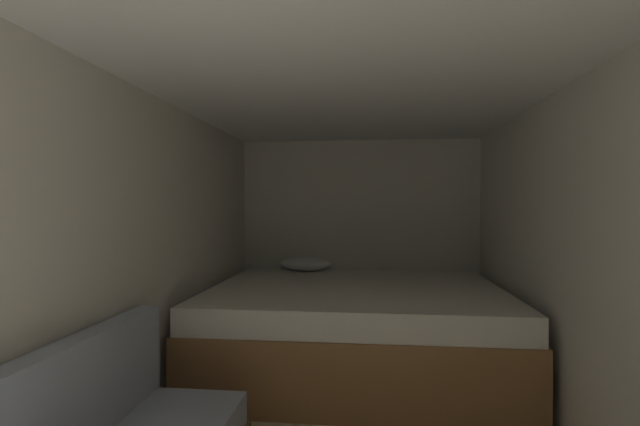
{
  "coord_description": "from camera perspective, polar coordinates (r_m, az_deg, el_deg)",
  "views": [
    {
      "loc": [
        0.12,
        -0.34,
        1.39
      ],
      "look_at": [
        -0.21,
        2.64,
        1.35
      ],
      "focal_mm": 25.79,
      "sensor_mm": 36.0,
      "label": 1
    }
  ],
  "objects": [
    {
      "name": "wall_right",
      "position": [
        2.68,
        32.59,
        -6.5
      ],
      "size": [
        0.05,
        5.25,
        2.12
      ],
      "primitive_type": "cube",
      "color": "silver",
      "rests_on": "ground"
    },
    {
      "name": "ceiling_slab",
      "position": [
        2.5,
        3.35,
        18.19
      ],
      "size": [
        2.66,
        5.25,
        0.05
      ],
      "primitive_type": "cube",
      "color": "white",
      "rests_on": "wall_left"
    },
    {
      "name": "wall_left",
      "position": [
        2.8,
        -24.56,
        -6.15
      ],
      "size": [
        0.05,
        5.25,
        2.12
      ],
      "primitive_type": "cube",
      "color": "silver",
      "rests_on": "ground"
    },
    {
      "name": "wall_back",
      "position": [
        5.05,
        4.89,
        -3.01
      ],
      "size": [
        2.66,
        0.05,
        2.12
      ],
      "primitive_type": "cube",
      "color": "silver",
      "rests_on": "ground"
    },
    {
      "name": "bed",
      "position": [
        4.07,
        4.43,
        -13.94
      ],
      "size": [
        2.44,
        2.07,
        0.87
      ],
      "color": "olive",
      "rests_on": "ground"
    }
  ]
}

